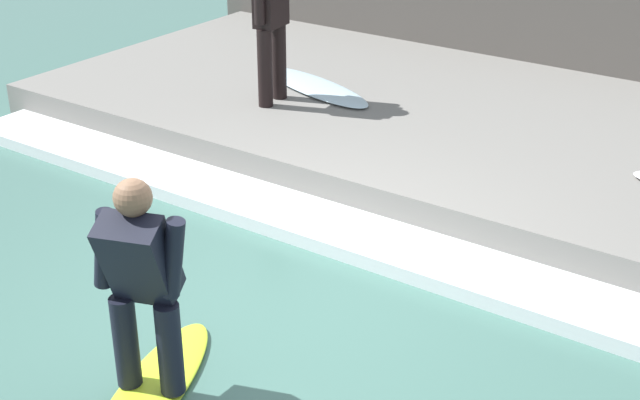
# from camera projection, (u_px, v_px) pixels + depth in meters

# --- Properties ---
(ground_plane) EXTENTS (28.00, 28.00, 0.00)m
(ground_plane) POSITION_uv_depth(u_px,v_px,m) (282.00, 305.00, 6.94)
(ground_plane) COLOR #426B60
(concrete_ledge) EXTENTS (4.40, 10.52, 0.39)m
(concrete_ledge) POSITION_uv_depth(u_px,v_px,m) (489.00, 136.00, 9.62)
(concrete_ledge) COLOR slate
(concrete_ledge) RESTS_ON ground_plane
(back_wall) EXTENTS (0.50, 11.05, 1.89)m
(back_wall) POSITION_uv_depth(u_px,v_px,m) (578.00, 21.00, 11.11)
(back_wall) COLOR #544F49
(back_wall) RESTS_ON ground_plane
(wave_foam_crest) EXTENTS (0.71, 10.00, 0.13)m
(wave_foam_crest) POSITION_uv_depth(u_px,v_px,m) (363.00, 239.00, 7.79)
(wave_foam_crest) COLOR white
(wave_foam_crest) RESTS_ON ground_plane
(surfboard_riding) EXTENTS (1.70, 0.97, 0.06)m
(surfboard_riding) POSITION_uv_depth(u_px,v_px,m) (152.00, 390.00, 5.93)
(surfboard_riding) COLOR #BFE02D
(surfboard_riding) RESTS_ON ground_plane
(surfer_riding) EXTENTS (0.57, 0.65, 1.51)m
(surfer_riding) POSITION_uv_depth(u_px,v_px,m) (141.00, 278.00, 5.56)
(surfer_riding) COLOR black
(surfer_riding) RESTS_ON surfboard_riding
(surfer_waiting_near) EXTENTS (0.57, 0.28, 1.71)m
(surfer_waiting_near) POSITION_uv_depth(u_px,v_px,m) (271.00, 18.00, 9.64)
(surfer_waiting_near) COLOR black
(surfer_waiting_near) RESTS_ON concrete_ledge
(surfboard_waiting_near) EXTENTS (1.08, 1.91, 0.06)m
(surfboard_waiting_near) POSITION_uv_depth(u_px,v_px,m) (316.00, 87.00, 10.44)
(surfboard_waiting_near) COLOR silver
(surfboard_waiting_near) RESTS_ON concrete_ledge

